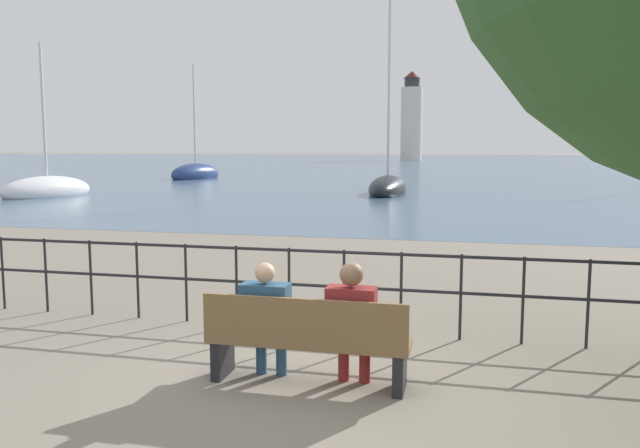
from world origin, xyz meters
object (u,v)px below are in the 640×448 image
Objects in this scene: sailboat_4 at (388,187)px; seated_person_left at (267,315)px; seated_person_right at (352,318)px; sailboat_1 at (47,190)px; sailboat_2 at (196,174)px; harbor_lighthouse at (411,119)px; park_bench at (307,342)px.

seated_person_left is at bearing -86.39° from sailboat_4.
sailboat_4 is at bearing 96.50° from seated_person_right.
sailboat_2 is (-0.96, 19.37, 0.06)m from sailboat_1.
seated_person_right is 27.25m from sailboat_4.
sailboat_2 is (-19.30, 40.41, -0.26)m from seated_person_left.
harbor_lighthouse is at bearing 94.91° from seated_person_right.
harbor_lighthouse reaches higher than seated_person_right.
park_bench is 1.62× the size of seated_person_right.
harbor_lighthouse is (-7.97, 101.74, 8.40)m from sailboat_4.
sailboat_4 reaches higher than seated_person_right.
seated_person_left is 0.97× the size of seated_person_right.
harbor_lighthouse reaches higher than sailboat_4.
sailboat_2 reaches higher than seated_person_left.
harbor_lighthouse reaches higher than sailboat_2.
sailboat_4 is at bearing 94.70° from seated_person_left.
seated_person_right is at bearing -0.11° from seated_person_left.
park_bench is 45.04m from sailboat_2.
seated_person_left is (-0.43, 0.08, 0.22)m from park_bench.
park_bench is 0.49m from seated_person_left.
park_bench is at bearing -33.68° from sailboat_1.
sailboat_1 is 0.83× the size of sailboat_2.
harbor_lighthouse is at bearing 93.39° from sailboat_4.
seated_person_right is 0.13× the size of sailboat_2.
sailboat_4 is 0.62× the size of harbor_lighthouse.
seated_person_left is at bearing 169.64° from park_bench.
sailboat_1 is (-18.33, 21.04, -0.33)m from seated_person_left.
harbor_lighthouse is (-10.20, 128.81, 8.09)m from seated_person_left.
sailboat_1 reaches higher than park_bench.
seated_person_right is (0.43, 0.08, 0.24)m from park_bench.
sailboat_1 is 108.41m from harbor_lighthouse.
sailboat_4 is (-2.22, 27.07, -0.31)m from seated_person_left.
sailboat_4 reaches higher than park_bench.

